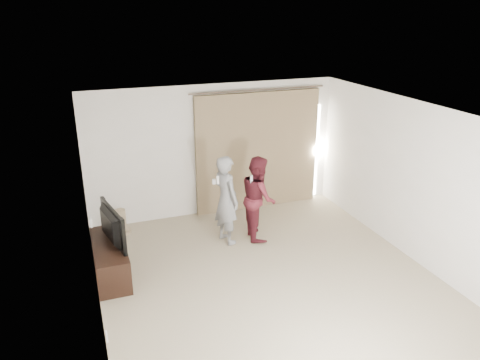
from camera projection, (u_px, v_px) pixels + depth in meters
name	position (u px, v px, depth m)	size (l,w,h in m)	color
floor	(269.00, 279.00, 7.23)	(5.50, 5.50, 0.00)	tan
wall_back	(214.00, 150.00, 9.19)	(5.00, 0.04, 2.60)	white
wall_left	(91.00, 229.00, 5.96)	(0.04, 5.50, 2.60)	white
ceiling	(273.00, 114.00, 6.31)	(5.00, 5.50, 0.01)	white
curtain	(259.00, 151.00, 9.46)	(2.80, 0.11, 2.46)	#A08462
tv_console	(110.00, 259.00, 7.27)	(0.48, 1.39, 0.53)	black
tv	(107.00, 227.00, 7.07)	(1.03, 0.13, 0.59)	black
scratching_post	(121.00, 224.00, 8.64)	(0.35, 0.35, 0.46)	tan
person_man	(226.00, 200.00, 8.13)	(0.53, 0.67, 1.60)	gray
person_woman	(258.00, 197.00, 8.33)	(0.68, 0.82, 1.52)	maroon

